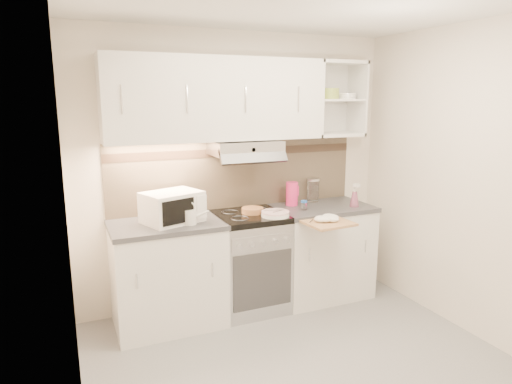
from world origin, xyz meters
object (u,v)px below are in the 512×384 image
at_px(spray_bottle, 355,197).
at_px(plate_stack, 275,214).
at_px(microwave, 172,207).
at_px(watering_can, 190,216).
at_px(pink_pitcher, 292,194).
at_px(glass_jar, 313,190).
at_px(electric_range, 250,261).
at_px(cutting_board, 328,223).

bearing_deg(spray_bottle, plate_stack, 169.95).
bearing_deg(spray_bottle, microwave, 163.06).
xyz_separation_m(watering_can, pink_pitcher, (1.07, 0.27, 0.04)).
bearing_deg(watering_can, spray_bottle, 23.58).
xyz_separation_m(microwave, glass_jar, (1.46, 0.20, -0.01)).
bearing_deg(spray_bottle, pink_pitcher, 139.22).
relative_size(plate_stack, pink_pitcher, 1.08).
bearing_deg(pink_pitcher, spray_bottle, -17.70).
height_order(watering_can, glass_jar, glass_jar).
bearing_deg(electric_range, microwave, -179.66).
bearing_deg(electric_range, cutting_board, -40.02).
bearing_deg(electric_range, plate_stack, -46.14).
distance_m(spray_bottle, cutting_board, 0.58).
xyz_separation_m(electric_range, plate_stack, (0.17, -0.18, 0.47)).
height_order(microwave, glass_jar, microwave).
distance_m(electric_range, cutting_board, 0.82).
relative_size(watering_can, cutting_board, 0.57).
distance_m(pink_pitcher, spray_bottle, 0.59).
distance_m(glass_jar, spray_bottle, 0.43).
bearing_deg(plate_stack, microwave, 168.67).
height_order(watering_can, cutting_board, watering_can).
distance_m(electric_range, plate_stack, 0.53).
bearing_deg(microwave, cutting_board, -39.54).
xyz_separation_m(plate_stack, pink_pitcher, (0.33, 0.31, 0.09)).
distance_m(pink_pitcher, glass_jar, 0.28).
relative_size(watering_can, plate_stack, 0.89).
height_order(electric_range, plate_stack, plate_stack).
relative_size(spray_bottle, cutting_board, 0.62).
bearing_deg(watering_can, glass_jar, 37.91).
bearing_deg(microwave, spray_bottle, -24.29).
relative_size(microwave, plate_stack, 2.19).
xyz_separation_m(pink_pitcher, spray_bottle, (0.52, -0.28, -0.02)).
height_order(plate_stack, glass_jar, glass_jar).
height_order(electric_range, watering_can, watering_can).
bearing_deg(watering_can, plate_stack, 20.41).
distance_m(watering_can, cutting_board, 1.16).
bearing_deg(plate_stack, spray_bottle, 2.20).
bearing_deg(plate_stack, watering_can, 176.25).
height_order(electric_range, microwave, microwave).
bearing_deg(pink_pitcher, microwave, -162.37).
distance_m(plate_stack, glass_jar, 0.71).
distance_m(plate_stack, cutting_board, 0.46).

